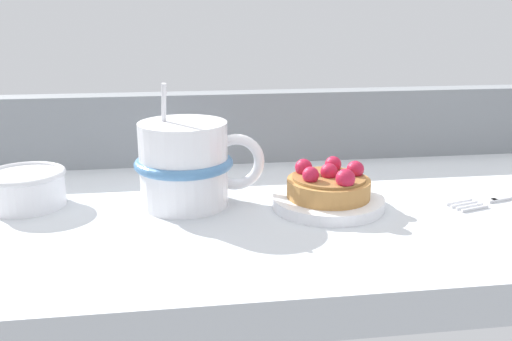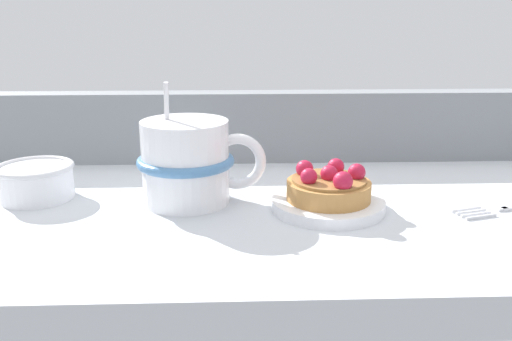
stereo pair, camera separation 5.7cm
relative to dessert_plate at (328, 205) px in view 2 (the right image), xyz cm
name	(u,v)px [view 2 (the right image)]	position (x,y,z in cm)	size (l,w,h in cm)	color
ground_plane	(279,221)	(-4.89, 1.65, -2.34)	(87.96, 39.69, 3.62)	silver
window_rail_back	(269,126)	(-4.89, 19.65, 4.06)	(86.20, 3.68, 9.19)	gray
dessert_plate	(328,205)	(0.00, 0.00, 0.00)	(11.48, 11.48, 1.14)	white
raspberry_tart	(329,186)	(0.02, -0.01, 1.98)	(8.50, 8.50, 3.73)	#B77F42
coffee_mug	(188,162)	(-14.30, 3.00, 3.86)	(13.46, 10.15, 12.74)	white
sugar_bowl	(36,180)	(-30.78, 4.80, 1.49)	(8.21, 8.21, 3.78)	white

